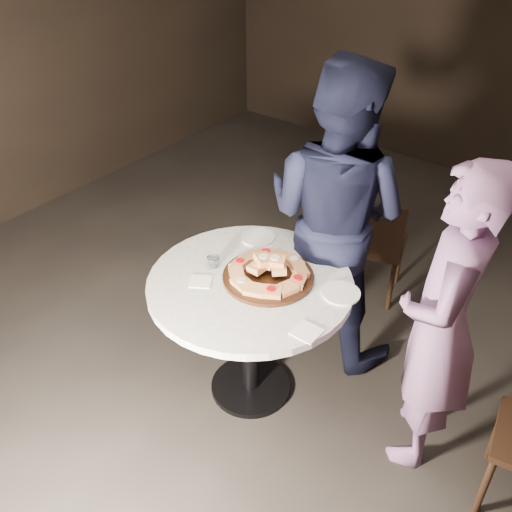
# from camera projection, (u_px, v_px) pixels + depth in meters

# --- Properties ---
(floor) EXTENTS (7.00, 7.00, 0.00)m
(floor) POSITION_uv_depth(u_px,v_px,m) (275.00, 383.00, 3.49)
(floor) COLOR black
(floor) RESTS_ON ground
(table) EXTENTS (1.13, 1.13, 0.82)m
(table) POSITION_uv_depth(u_px,v_px,m) (250.00, 303.00, 3.08)
(table) COLOR black
(table) RESTS_ON ground
(serving_board) EXTENTS (0.64, 0.64, 0.02)m
(serving_board) POSITION_uv_depth(u_px,v_px,m) (268.00, 277.00, 3.00)
(serving_board) COLOR black
(serving_board) RESTS_ON table
(focaccia_pile) EXTENTS (0.43, 0.43, 0.11)m
(focaccia_pile) POSITION_uv_depth(u_px,v_px,m) (269.00, 269.00, 2.98)
(focaccia_pile) COLOR #C6804C
(focaccia_pile) RESTS_ON serving_board
(plate_left) EXTENTS (0.26, 0.26, 0.01)m
(plate_left) POSITION_uv_depth(u_px,v_px,m) (258.00, 237.00, 3.32)
(plate_left) COLOR white
(plate_left) RESTS_ON table
(plate_right) EXTENTS (0.25, 0.25, 0.01)m
(plate_right) POSITION_uv_depth(u_px,v_px,m) (341.00, 293.00, 2.89)
(plate_right) COLOR white
(plate_right) RESTS_ON table
(water_glass) EXTENTS (0.08, 0.08, 0.06)m
(water_glass) POSITION_uv_depth(u_px,v_px,m) (213.00, 262.00, 3.07)
(water_glass) COLOR silver
(water_glass) RESTS_ON table
(napkin_near) EXTENTS (0.15, 0.15, 0.01)m
(napkin_near) POSITION_uv_depth(u_px,v_px,m) (201.00, 281.00, 2.98)
(napkin_near) COLOR white
(napkin_near) RESTS_ON table
(napkin_far) EXTENTS (0.12, 0.12, 0.01)m
(napkin_far) POSITION_uv_depth(u_px,v_px,m) (307.00, 332.00, 2.66)
(napkin_far) COLOR white
(napkin_far) RESTS_ON table
(chair_far) EXTENTS (0.49, 0.51, 0.84)m
(chair_far) POSITION_uv_depth(u_px,v_px,m) (374.00, 241.00, 3.90)
(chair_far) COLOR black
(chair_far) RESTS_ON ground
(diner_navy) EXTENTS (0.91, 0.71, 1.87)m
(diner_navy) POSITION_uv_depth(u_px,v_px,m) (335.00, 216.00, 3.30)
(diner_navy) COLOR black
(diner_navy) RESTS_ON ground
(diner_teal) EXTENTS (0.55, 0.70, 1.69)m
(diner_teal) POSITION_uv_depth(u_px,v_px,m) (441.00, 325.00, 2.66)
(diner_teal) COLOR slate
(diner_teal) RESTS_ON ground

